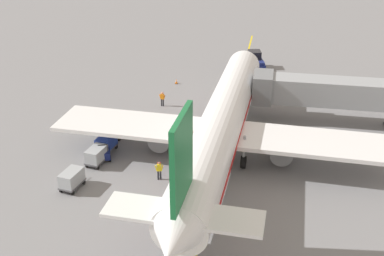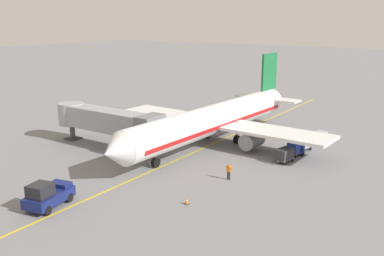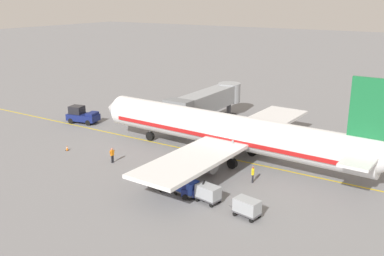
{
  "view_description": "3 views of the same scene",
  "coord_description": "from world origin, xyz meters",
  "px_view_note": "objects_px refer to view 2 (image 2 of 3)",
  "views": [
    {
      "loc": [
        4.19,
        -40.19,
        21.51
      ],
      "look_at": [
        -2.82,
        -1.72,
        2.33
      ],
      "focal_mm": 44.5,
      "sensor_mm": 36.0,
      "label": 1
    },
    {
      "loc": [
        -28.05,
        43.6,
        15.78
      ],
      "look_at": [
        -0.74,
        3.94,
        3.45
      ],
      "focal_mm": 40.28,
      "sensor_mm": 36.0,
      "label": 2
    },
    {
      "loc": [
        -41.05,
        -23.47,
        17.45
      ],
      "look_at": [
        -0.69,
        2.34,
        3.02
      ],
      "focal_mm": 41.02,
      "sensor_mm": 36.0,
      "label": 3
    }
  ],
  "objects_px": {
    "baggage_tug_lead": "(298,148)",
    "baggage_cart_second_in_train": "(296,148)",
    "ground_crew_wing_walker": "(263,133)",
    "jet_bridge": "(106,120)",
    "baggage_cart_tail_end": "(319,137)",
    "pushback_tractor": "(48,195)",
    "ground_crew_loader": "(229,171)",
    "parked_airliner": "(215,120)",
    "baggage_cart_front": "(285,154)",
    "baggage_cart_third_in_train": "(304,143)",
    "safety_cone_nose_left": "(187,201)"
  },
  "relations": [
    {
      "from": "baggage_tug_lead",
      "to": "baggage_cart_second_in_train",
      "type": "relative_size",
      "value": 0.93
    },
    {
      "from": "baggage_tug_lead",
      "to": "ground_crew_wing_walker",
      "type": "relative_size",
      "value": 1.63
    },
    {
      "from": "jet_bridge",
      "to": "baggage_cart_tail_end",
      "type": "bearing_deg",
      "value": -142.35
    },
    {
      "from": "pushback_tractor",
      "to": "baggage_cart_second_in_train",
      "type": "xyz_separation_m",
      "value": [
        -12.09,
        -25.84,
        -0.15
      ]
    },
    {
      "from": "ground_crew_loader",
      "to": "parked_airliner",
      "type": "bearing_deg",
      "value": -52.03
    },
    {
      "from": "baggage_tug_lead",
      "to": "ground_crew_loader",
      "type": "relative_size",
      "value": 1.63
    },
    {
      "from": "baggage_cart_front",
      "to": "pushback_tractor",
      "type": "bearing_deg",
      "value": 62.05
    },
    {
      "from": "pushback_tractor",
      "to": "baggage_tug_lead",
      "type": "height_order",
      "value": "pushback_tractor"
    },
    {
      "from": "baggage_cart_tail_end",
      "to": "ground_crew_wing_walker",
      "type": "height_order",
      "value": "ground_crew_wing_walker"
    },
    {
      "from": "jet_bridge",
      "to": "baggage_tug_lead",
      "type": "height_order",
      "value": "jet_bridge"
    },
    {
      "from": "baggage_cart_third_in_train",
      "to": "safety_cone_nose_left",
      "type": "distance_m",
      "value": 21.11
    },
    {
      "from": "ground_crew_wing_walker",
      "to": "safety_cone_nose_left",
      "type": "bearing_deg",
      "value": 98.42
    },
    {
      "from": "parked_airliner",
      "to": "jet_bridge",
      "type": "height_order",
      "value": "parked_airliner"
    },
    {
      "from": "pushback_tractor",
      "to": "baggage_cart_front",
      "type": "bearing_deg",
      "value": -117.95
    },
    {
      "from": "ground_crew_wing_walker",
      "to": "ground_crew_loader",
      "type": "xyz_separation_m",
      "value": [
        -3.39,
        15.17,
        0.0
      ]
    },
    {
      "from": "baggage_cart_tail_end",
      "to": "baggage_cart_third_in_train",
      "type": "bearing_deg",
      "value": 81.65
    },
    {
      "from": "parked_airliner",
      "to": "ground_crew_loader",
      "type": "distance_m",
      "value": 13.07
    },
    {
      "from": "pushback_tractor",
      "to": "baggage_cart_third_in_train",
      "type": "relative_size",
      "value": 1.6
    },
    {
      "from": "parked_airliner",
      "to": "baggage_tug_lead",
      "type": "height_order",
      "value": "parked_airliner"
    },
    {
      "from": "jet_bridge",
      "to": "baggage_tug_lead",
      "type": "bearing_deg",
      "value": -151.84
    },
    {
      "from": "ground_crew_loader",
      "to": "baggage_cart_second_in_train",
      "type": "bearing_deg",
      "value": -102.8
    },
    {
      "from": "baggage_cart_tail_end",
      "to": "baggage_cart_second_in_train",
      "type": "bearing_deg",
      "value": 83.93
    },
    {
      "from": "jet_bridge",
      "to": "baggage_cart_second_in_train",
      "type": "distance_m",
      "value": 23.31
    },
    {
      "from": "ground_crew_wing_walker",
      "to": "ground_crew_loader",
      "type": "relative_size",
      "value": 1.0
    },
    {
      "from": "parked_airliner",
      "to": "pushback_tractor",
      "type": "bearing_deg",
      "value": 86.32
    },
    {
      "from": "baggage_tug_lead",
      "to": "baggage_cart_third_in_train",
      "type": "distance_m",
      "value": 1.43
    },
    {
      "from": "pushback_tractor",
      "to": "baggage_cart_second_in_train",
      "type": "distance_m",
      "value": 28.53
    },
    {
      "from": "ground_crew_wing_walker",
      "to": "ground_crew_loader",
      "type": "distance_m",
      "value": 15.55
    },
    {
      "from": "parked_airliner",
      "to": "ground_crew_wing_walker",
      "type": "bearing_deg",
      "value": -132.1
    },
    {
      "from": "pushback_tractor",
      "to": "baggage_cart_front",
      "type": "relative_size",
      "value": 1.6
    },
    {
      "from": "jet_bridge",
      "to": "baggage_cart_tail_end",
      "type": "relative_size",
      "value": 5.48
    },
    {
      "from": "ground_crew_wing_walker",
      "to": "safety_cone_nose_left",
      "type": "height_order",
      "value": "ground_crew_wing_walker"
    },
    {
      "from": "jet_bridge",
      "to": "baggage_cart_tail_end",
      "type": "xyz_separation_m",
      "value": [
        -21.49,
        -16.58,
        -2.51
      ]
    },
    {
      "from": "jet_bridge",
      "to": "ground_crew_wing_walker",
      "type": "bearing_deg",
      "value": -136.65
    },
    {
      "from": "safety_cone_nose_left",
      "to": "ground_crew_loader",
      "type": "bearing_deg",
      "value": -90.59
    },
    {
      "from": "pushback_tractor",
      "to": "ground_crew_wing_walker",
      "type": "distance_m",
      "value": 30.26
    },
    {
      "from": "baggage_cart_front",
      "to": "safety_cone_nose_left",
      "type": "relative_size",
      "value": 5.04
    },
    {
      "from": "baggage_cart_third_in_train",
      "to": "jet_bridge",
      "type": "bearing_deg",
      "value": 30.95
    },
    {
      "from": "baggage_cart_second_in_train",
      "to": "safety_cone_nose_left",
      "type": "distance_m",
      "value": 18.81
    },
    {
      "from": "jet_bridge",
      "to": "ground_crew_loader",
      "type": "bearing_deg",
      "value": 176.33
    },
    {
      "from": "jet_bridge",
      "to": "pushback_tractor",
      "type": "xyz_separation_m",
      "value": [
        -8.72,
        15.63,
        -2.36
      ]
    },
    {
      "from": "parked_airliner",
      "to": "baggage_cart_third_in_train",
      "type": "bearing_deg",
      "value": -161.52
    },
    {
      "from": "jet_bridge",
      "to": "ground_crew_wing_walker",
      "type": "height_order",
      "value": "jet_bridge"
    },
    {
      "from": "ground_crew_loader",
      "to": "safety_cone_nose_left",
      "type": "xyz_separation_m",
      "value": [
        0.07,
        7.23,
        -0.66
      ]
    },
    {
      "from": "baggage_cart_second_in_train",
      "to": "ground_crew_loader",
      "type": "xyz_separation_m",
      "value": [
        2.59,
        11.38,
        0.0
      ]
    },
    {
      "from": "baggage_cart_second_in_train",
      "to": "ground_crew_wing_walker",
      "type": "bearing_deg",
      "value": -32.41
    },
    {
      "from": "parked_airliner",
      "to": "baggage_tug_lead",
      "type": "relative_size",
      "value": 13.51
    },
    {
      "from": "baggage_cart_front",
      "to": "ground_crew_loader",
      "type": "xyz_separation_m",
      "value": [
        2.52,
        8.21,
        0.0
      ]
    },
    {
      "from": "pushback_tractor",
      "to": "baggage_cart_tail_end",
      "type": "relative_size",
      "value": 1.6
    },
    {
      "from": "parked_airliner",
      "to": "safety_cone_nose_left",
      "type": "bearing_deg",
      "value": 114.3
    }
  ]
}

